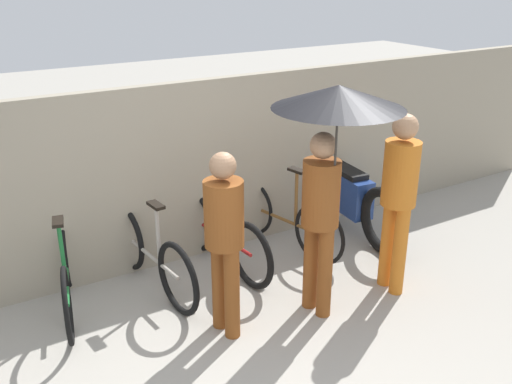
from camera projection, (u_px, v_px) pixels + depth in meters
name	position (u px, v px, depth m)	size (l,w,h in m)	color
ground_plane	(284.00, 374.00, 4.36)	(30.00, 30.00, 0.00)	#9E998E
back_wall	(167.00, 176.00, 5.72)	(11.25, 0.12, 1.87)	gray
parked_bicycle_0	(66.00, 274.00, 5.06)	(0.53, 1.57, 1.11)	black
parked_bicycle_1	(150.00, 254.00, 5.39)	(0.44, 1.70, 1.06)	black
parked_bicycle_2	(222.00, 235.00, 5.79)	(0.44, 1.66, 1.03)	black
parked_bicycle_3	(283.00, 217.00, 6.19)	(0.53, 1.65, 1.09)	black
pedestrian_leading	(224.00, 232.00, 4.53)	(0.32, 0.32, 1.60)	brown
pedestrian_center	(332.00, 138.00, 4.49)	(1.04, 1.04, 2.07)	brown
pedestrian_trailing	(399.00, 190.00, 5.15)	(0.32, 0.32, 1.72)	#C66B1E
motorcycle	(346.00, 194.00, 6.66)	(0.58, 2.16, 0.93)	black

